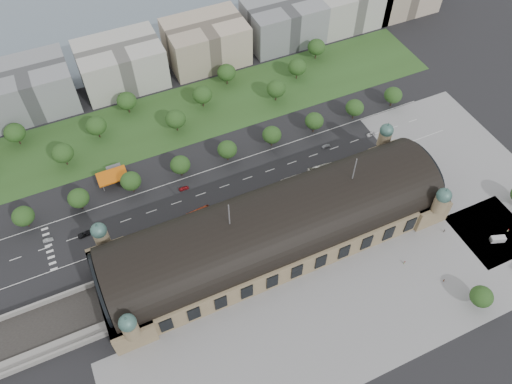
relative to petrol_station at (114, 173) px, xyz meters
name	(u,v)px	position (x,y,z in m)	size (l,w,h in m)	color
ground	(274,242)	(53.91, -65.28, -2.95)	(900.00, 900.00, 0.00)	black
station	(275,228)	(53.91, -65.28, 7.33)	(150.00, 48.40, 44.30)	#8B7956
track_cutting	(13,348)	(-56.09, -67.49, -2.25)	(70.00, 24.00, 3.10)	black
plaza_south	(347,319)	(63.91, -109.28, -2.95)	(190.00, 48.00, 0.12)	gray
plaza_east	(464,168)	(156.91, -65.28, -2.95)	(56.00, 100.00, 0.12)	gray
road_slab	(201,194)	(33.91, -27.28, -2.95)	(260.00, 26.00, 0.10)	black
grass_belt	(173,118)	(38.91, 27.72, -2.95)	(300.00, 45.00, 0.10)	#2D4E1F
petrol_station	(114,173)	(0.00, 0.00, 0.00)	(14.00, 13.00, 5.05)	#D8620C
office_2	(28,89)	(-26.09, 67.72, 9.05)	(45.00, 32.00, 24.00)	gray
office_3	(121,64)	(23.91, 67.72, 9.05)	(45.00, 32.00, 24.00)	#B5B4AC
office_4	(206,42)	(73.91, 67.72, 9.05)	(45.00, 32.00, 24.00)	#BCAA94
office_5	(283,22)	(123.91, 67.72, 9.05)	(45.00, 32.00, 24.00)	gray
office_6	(347,5)	(168.91, 67.72, 9.05)	(45.00, 32.00, 24.00)	#B5B4AC
tree_row_1	(23,216)	(-42.09, -12.28, 4.48)	(9.60, 9.60, 11.52)	#2D2116
tree_row_2	(78,198)	(-18.09, -12.28, 4.48)	(9.60, 9.60, 11.52)	#2D2116
tree_row_3	(131,181)	(5.91, -12.28, 4.48)	(9.60, 9.60, 11.52)	#2D2116
tree_row_4	(180,165)	(29.91, -12.28, 4.48)	(9.60, 9.60, 11.52)	#2D2116
tree_row_5	(227,149)	(53.91, -12.28, 4.48)	(9.60, 9.60, 11.52)	#2D2116
tree_row_6	(272,135)	(77.91, -12.28, 4.48)	(9.60, 9.60, 11.52)	#2D2116
tree_row_7	(314,121)	(101.91, -12.28, 4.48)	(9.60, 9.60, 11.52)	#2D2116
tree_row_8	(355,108)	(125.91, -12.28, 4.48)	(9.60, 9.60, 11.52)	#2D2116
tree_row_9	(393,95)	(149.91, -12.28, 4.48)	(9.60, 9.60, 11.52)	#2D2116
tree_belt_2	(15,133)	(-38.09, 41.72, 5.10)	(10.40, 10.40, 12.48)	#2D2116
tree_belt_3	(63,153)	(-19.09, 17.72, 5.10)	(10.40, 10.40, 12.48)	#2D2116
tree_belt_4	(96,126)	(-0.09, 29.72, 5.10)	(10.40, 10.40, 12.48)	#2D2116
tree_belt_5	(127,101)	(18.91, 41.72, 5.10)	(10.40, 10.40, 12.48)	#2D2116
tree_belt_6	(176,119)	(37.91, 17.72, 5.10)	(10.40, 10.40, 12.48)	#2D2116
tree_belt_7	(202,95)	(56.91, 29.72, 5.10)	(10.40, 10.40, 12.48)	#2D2116
tree_belt_8	(227,72)	(75.91, 41.72, 5.10)	(10.40, 10.40, 12.48)	#2D2116
tree_belt_9	(276,89)	(94.91, 17.72, 5.10)	(10.40, 10.40, 12.48)	#2D2116
tree_belt_10	(297,67)	(113.91, 29.72, 5.10)	(10.40, 10.40, 12.48)	#2D2116
tree_belt_11	(316,47)	(132.91, 41.72, 5.10)	(10.40, 10.40, 12.48)	#2D2116
tree_plaza_s	(482,297)	(113.91, -125.28, 3.86)	(9.00, 9.00, 10.64)	#2D2116
traffic_car_1	(48,240)	(-35.68, -23.93, -2.25)	(1.47, 4.23, 1.39)	#9C9FA5
traffic_car_2	(84,234)	(-20.75, -27.51, -2.19)	(2.53, 5.49, 1.52)	black
traffic_car_3	(184,188)	(27.82, -21.05, -2.27)	(1.91, 4.70, 1.37)	maroon
traffic_car_4	(288,179)	(75.00, -36.64, -2.18)	(1.81, 4.51, 1.54)	#161840
traffic_car_5	(326,146)	(102.46, -25.03, -2.23)	(1.52, 4.36, 1.44)	slate
traffic_car_6	(371,134)	(127.73, -27.08, -2.28)	(2.21, 4.80, 1.33)	silver
parked_car_0	(110,254)	(-12.99, -42.16, -2.28)	(1.42, 4.06, 1.34)	black
parked_car_1	(140,239)	(1.04, -40.28, -2.29)	(2.18, 4.74, 1.32)	maroon
parked_car_2	(114,257)	(-11.47, -44.28, -2.19)	(2.14, 5.25, 1.52)	#1C1B4D
parked_car_3	(178,230)	(17.43, -42.27, -2.20)	(1.78, 4.42, 1.51)	slate
parked_car_4	(165,232)	(11.99, -41.06, -2.19)	(1.61, 4.63, 1.53)	silver
parked_car_5	(188,222)	(23.18, -40.28, -2.27)	(2.25, 4.88, 1.36)	#979A9F
parked_car_6	(189,230)	(21.92, -44.28, -2.24)	(1.99, 4.90, 1.42)	black
bus_west	(198,213)	(28.91, -37.99, -1.35)	(2.69, 11.52, 3.21)	#C3401F
bus_mid	(292,180)	(76.23, -38.28, -1.38)	(2.64, 11.29, 3.14)	beige
bus_east	(321,169)	(91.71, -38.28, -1.10)	(3.10, 13.25, 3.69)	silver
van_east	(497,239)	(142.04, -105.08, -1.66)	(6.68, 4.33, 2.69)	#BCBCBE
pedestrian_0	(405,263)	(98.88, -97.92, -2.04)	(0.89, 0.51, 1.82)	gray
pedestrian_1	(444,280)	(108.64, -111.60, -2.07)	(0.64, 0.42, 1.76)	gray
pedestrian_2	(444,231)	(124.22, -91.73, -2.09)	(0.84, 0.48, 1.73)	gray
pedestrian_5	(508,230)	(150.07, -103.22, -2.11)	(0.82, 0.47, 1.68)	gray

